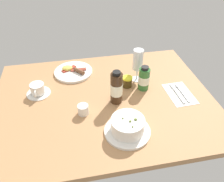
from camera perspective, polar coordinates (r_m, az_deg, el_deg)
The scene contains 10 objects.
ground_plane at distance 117.36cm, azimuth -1.94°, elevation -2.43°, with size 110.00×84.00×3.00cm, color #B27F51.
porridge_bowl at distance 97.55cm, azimuth 3.90°, elevation -8.73°, with size 19.83×19.83×8.35cm.
cutlery_setting at distance 124.44cm, azimuth 16.43°, elevation -0.47°, with size 13.01×19.44×0.90cm.
coffee_cup at distance 123.58cm, azimuth -18.00°, elevation 0.33°, with size 12.27×12.53×6.06cm.
creamer_jug at distance 107.30cm, azimuth -7.14°, elevation -4.58°, with size 5.95×5.33×5.50cm.
wine_glass at distance 123.97cm, azimuth 6.46°, elevation 7.39°, with size 6.12×6.12×18.48cm.
jam_jar at distance 123.00cm, azimuth 3.81°, elevation 2.31°, with size 5.36×5.36×5.78cm.
sauce_bottle_green at distance 120.33cm, azimuth 7.94°, elevation 3.03°, with size 5.81×5.81×13.67cm.
sauce_bottle_brown at distance 109.54cm, azimuth 1.11°, elevation 0.72°, with size 5.93×5.93×17.65cm.
breakfast_plate at distance 136.47cm, azimuth -9.63°, elevation 4.83°, with size 22.07×22.07×3.70cm.
Camera 1 is at (-13.20, -87.99, 75.03)cm, focal length 36.75 mm.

